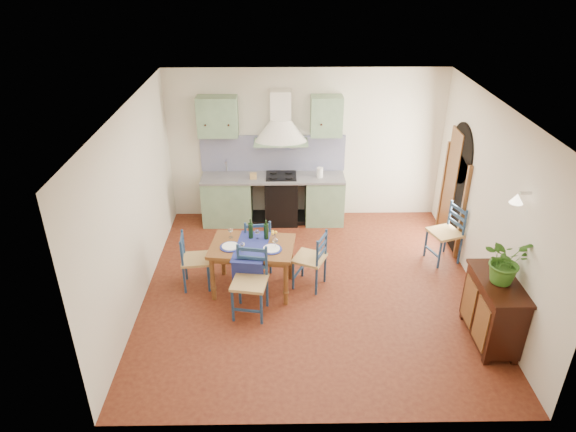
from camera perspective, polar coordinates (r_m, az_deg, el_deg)
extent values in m
plane|color=#43160E|center=(7.91, 2.62, -8.04)|extent=(5.00, 5.00, 0.00)
cube|color=beige|center=(9.48, 1.96, 7.87)|extent=(5.00, 0.04, 2.80)
cube|color=gray|center=(9.61, -6.73, 1.75)|extent=(0.90, 0.60, 0.88)
cube|color=gray|center=(9.59, 4.04, 1.83)|extent=(0.70, 0.60, 0.88)
cube|color=black|center=(9.55, -0.75, 1.80)|extent=(0.60, 0.58, 0.88)
cube|color=gray|center=(9.36, -1.69, 4.33)|extent=(2.60, 0.64, 0.04)
cube|color=silver|center=(9.42, -6.88, 4.24)|extent=(0.45, 0.40, 0.03)
cylinder|color=silver|center=(9.52, -6.83, 5.53)|extent=(0.02, 0.02, 0.26)
cube|color=black|center=(9.35, -0.77, 4.48)|extent=(0.55, 0.48, 0.02)
cube|color=black|center=(9.78, -1.61, -0.18)|extent=(2.60, 0.50, 0.08)
cube|color=#090F52|center=(9.48, -1.70, 6.99)|extent=(2.65, 0.05, 0.68)
cube|color=gray|center=(9.17, -7.83, 10.90)|extent=(0.70, 0.34, 0.70)
cube|color=gray|center=(9.14, 4.30, 11.02)|extent=(0.55, 0.34, 0.70)
cone|color=beige|center=(9.11, -0.80, 9.39)|extent=(0.96, 0.96, 0.40)
cube|color=beige|center=(9.07, -0.82, 12.27)|extent=(0.36, 0.30, 0.50)
cube|color=beige|center=(7.75, 21.64, 1.10)|extent=(0.04, 5.00, 2.80)
cube|color=black|center=(9.16, 17.95, 1.84)|extent=(0.03, 1.00, 1.65)
cylinder|color=black|center=(8.85, 18.73, 6.64)|extent=(0.03, 1.00, 1.00)
cube|color=brown|center=(8.70, 18.82, 0.27)|extent=(0.06, 0.06, 1.65)
cube|color=brown|center=(9.62, 16.89, 3.25)|extent=(0.06, 0.06, 1.65)
cube|color=brown|center=(9.28, 17.61, 3.29)|extent=(0.04, 0.55, 1.96)
cylinder|color=silver|center=(6.67, 24.98, 2.32)|extent=(0.15, 0.04, 0.04)
cone|color=#FFEDC6|center=(6.65, 24.08, 1.78)|extent=(0.16, 0.16, 0.12)
cube|color=beige|center=(7.45, -16.71, 0.88)|extent=(0.04, 5.00, 2.80)
cube|color=white|center=(6.67, 3.14, 11.90)|extent=(5.00, 5.00, 0.01)
cube|color=brown|center=(7.52, -4.01, -3.43)|extent=(1.29, 0.95, 0.05)
cube|color=brown|center=(7.55, -4.00, -3.85)|extent=(1.16, 0.81, 0.08)
cylinder|color=brown|center=(7.56, -8.35, -6.95)|extent=(0.07, 0.07, 0.71)
cylinder|color=brown|center=(8.09, -7.25, -4.30)|extent=(0.07, 0.07, 0.71)
cylinder|color=brown|center=(7.38, -0.25, -7.53)|extent=(0.07, 0.07, 0.71)
cylinder|color=brown|center=(7.93, 0.29, -4.78)|extent=(0.07, 0.07, 0.71)
cube|color=navy|center=(7.46, -4.09, -3.44)|extent=(0.56, 0.95, 0.01)
cube|color=navy|center=(7.26, -4.53, -6.15)|extent=(0.45, 0.07, 0.38)
cylinder|color=navy|center=(7.47, -6.44, -3.42)|extent=(0.30, 0.30, 0.01)
cylinder|color=white|center=(7.46, -6.44, -3.36)|extent=(0.24, 0.24, 0.01)
cylinder|color=navy|center=(7.37, -1.84, -3.70)|extent=(0.30, 0.30, 0.01)
cylinder|color=white|center=(7.36, -1.84, -3.64)|extent=(0.24, 0.24, 0.01)
cylinder|color=black|center=(7.60, -4.18, -1.43)|extent=(0.07, 0.07, 0.32)
cylinder|color=black|center=(7.57, -2.45, -1.53)|extent=(0.07, 0.07, 0.32)
cylinder|color=white|center=(7.56, -1.59, -2.42)|extent=(0.05, 0.05, 0.10)
sphere|color=gold|center=(7.51, -1.60, -1.83)|extent=(0.10, 0.10, 0.10)
cylinder|color=navy|center=(7.18, -6.16, -9.90)|extent=(0.04, 0.04, 0.51)
cylinder|color=navy|center=(7.35, -5.47, -6.51)|extent=(0.04, 0.04, 1.00)
cylinder|color=navy|center=(7.10, -2.98, -10.25)|extent=(0.04, 0.04, 0.51)
cylinder|color=navy|center=(7.27, -2.38, -6.81)|extent=(0.04, 0.04, 1.00)
cube|color=tan|center=(7.13, -4.30, -7.37)|extent=(0.54, 0.54, 0.04)
cube|color=navy|center=(7.21, -3.98, -5.57)|extent=(0.42, 0.10, 0.05)
cube|color=navy|center=(7.14, -4.01, -4.67)|extent=(0.42, 0.10, 0.05)
cube|color=navy|center=(7.07, -4.05, -3.76)|extent=(0.42, 0.10, 0.05)
cube|color=navy|center=(7.17, -4.57, -10.43)|extent=(0.40, 0.10, 0.03)
cylinder|color=navy|center=(8.43, -2.20, -3.57)|extent=(0.04, 0.04, 0.48)
cylinder|color=navy|center=(8.00, -1.99, -3.56)|extent=(0.04, 0.04, 0.94)
cylinder|color=navy|center=(8.42, -4.74, -3.73)|extent=(0.04, 0.04, 0.48)
cylinder|color=navy|center=(7.98, -4.67, -3.73)|extent=(0.04, 0.04, 0.94)
cube|color=tan|center=(8.13, -3.43, -2.80)|extent=(0.48, 0.48, 0.04)
cube|color=navy|center=(7.91, -3.36, -2.68)|extent=(0.40, 0.07, 0.05)
cube|color=navy|center=(7.84, -3.38, -1.89)|extent=(0.40, 0.07, 0.05)
cube|color=navy|center=(7.78, -3.41, -1.10)|extent=(0.40, 0.07, 0.05)
cube|color=navy|center=(8.45, -3.46, -3.95)|extent=(0.38, 0.07, 0.03)
cylinder|color=navy|center=(7.81, -8.81, -6.89)|extent=(0.04, 0.04, 0.45)
cylinder|color=navy|center=(7.71, -11.58, -5.68)|extent=(0.04, 0.04, 0.89)
cylinder|color=navy|center=(8.10, -8.77, -5.46)|extent=(0.04, 0.04, 0.45)
cylinder|color=navy|center=(8.01, -11.42, -4.28)|extent=(0.04, 0.04, 0.89)
cube|color=tan|center=(7.83, -10.22, -4.75)|extent=(0.46, 0.46, 0.04)
cube|color=navy|center=(7.79, -11.60, -4.05)|extent=(0.06, 0.38, 0.04)
cube|color=navy|center=(7.72, -11.68, -3.30)|extent=(0.06, 0.38, 0.04)
cube|color=navy|center=(7.66, -11.77, -2.54)|extent=(0.06, 0.38, 0.04)
cube|color=navy|center=(7.98, -8.76, -6.45)|extent=(0.07, 0.36, 0.02)
cylinder|color=navy|center=(8.04, 1.63, -5.28)|extent=(0.04, 0.04, 0.48)
cylinder|color=navy|center=(7.81, 4.18, -4.47)|extent=(0.04, 0.04, 0.93)
cylinder|color=navy|center=(7.76, 0.58, -6.66)|extent=(0.04, 0.04, 0.48)
cylinder|color=navy|center=(7.52, 3.21, -5.86)|extent=(0.04, 0.04, 0.93)
cube|color=tan|center=(7.71, 2.41, -4.70)|extent=(0.57, 0.57, 0.04)
cube|color=navy|center=(7.58, 3.74, -4.17)|extent=(0.19, 0.37, 0.05)
cube|color=navy|center=(7.52, 3.77, -3.37)|extent=(0.19, 0.37, 0.05)
cube|color=navy|center=(7.45, 3.80, -2.55)|extent=(0.19, 0.37, 0.05)
cube|color=navy|center=(7.93, 1.11, -6.27)|extent=(0.18, 0.35, 0.03)
cylinder|color=navy|center=(8.85, 15.06, -2.92)|extent=(0.04, 0.04, 0.50)
cylinder|color=navy|center=(8.95, 17.31, -1.13)|extent=(0.04, 0.04, 0.98)
cylinder|color=navy|center=(8.58, 16.49, -4.16)|extent=(0.04, 0.04, 0.50)
cylinder|color=navy|center=(8.68, 18.80, -2.30)|extent=(0.04, 0.04, 0.98)
cube|color=tan|center=(8.69, 17.04, -1.78)|extent=(0.58, 0.58, 0.04)
cube|color=navy|center=(8.74, 18.20, -0.78)|extent=(0.16, 0.40, 0.05)
cube|color=navy|center=(8.68, 18.33, -0.02)|extent=(0.16, 0.40, 0.05)
cube|color=navy|center=(8.62, 18.45, 0.74)|extent=(0.16, 0.40, 0.05)
cube|color=navy|center=(8.74, 15.72, -3.83)|extent=(0.16, 0.38, 0.03)
cube|color=black|center=(7.20, 21.85, -9.64)|extent=(0.45, 1.00, 0.82)
cube|color=black|center=(6.96, 22.46, -6.84)|extent=(0.50, 1.05, 0.04)
cube|color=brown|center=(6.97, 20.67, -11.16)|extent=(0.02, 0.38, 0.63)
cube|color=brown|center=(7.31, 19.48, -8.93)|extent=(0.02, 0.38, 0.63)
cube|color=black|center=(7.10, 21.10, -14.76)|extent=(0.08, 0.08, 0.08)
cube|color=black|center=(7.72, 18.90, -10.44)|extent=(0.08, 0.08, 0.08)
cube|color=black|center=(7.23, 23.76, -14.47)|extent=(0.08, 0.08, 0.08)
cube|color=black|center=(7.84, 21.34, -10.26)|extent=(0.08, 0.08, 0.08)
imported|color=#32641D|center=(6.81, 23.04, -4.56)|extent=(0.69, 0.65, 0.60)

